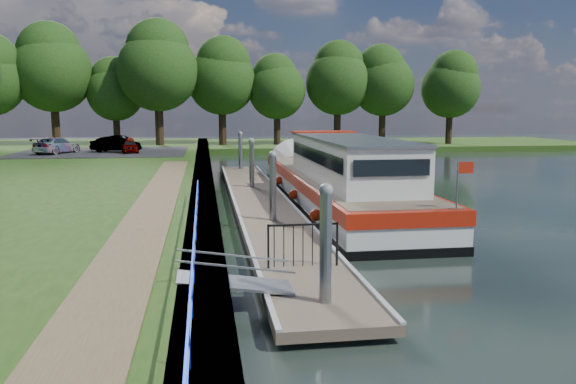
{
  "coord_description": "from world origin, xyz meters",
  "views": [
    {
      "loc": [
        -2.48,
        -11.69,
        4.46
      ],
      "look_at": [
        0.59,
        8.68,
        1.4
      ],
      "focal_mm": 35.0,
      "sensor_mm": 36.0,
      "label": 1
    }
  ],
  "objects": [
    {
      "name": "car_d",
      "position": [
        -10.38,
        41.55,
        1.44
      ],
      "size": [
        2.97,
        4.7,
        1.21
      ],
      "primitive_type": "imported",
      "rotation": [
        0.0,
        0.0,
        -0.24
      ],
      "color": "#999999",
      "rests_on": "carpark"
    },
    {
      "name": "carpark",
      "position": [
        -11.0,
        38.0,
        0.81
      ],
      "size": [
        14.0,
        12.0,
        0.06
      ],
      "primitive_type": "cube",
      "color": "black",
      "rests_on": "riverbank"
    },
    {
      "name": "pontoon",
      "position": [
        0.0,
        13.0,
        0.18
      ],
      "size": [
        2.5,
        30.0,
        0.56
      ],
      "color": "brown",
      "rests_on": "ground"
    },
    {
      "name": "car_a",
      "position": [
        -8.57,
        36.58,
        1.37
      ],
      "size": [
        1.82,
        3.31,
        1.06
      ],
      "primitive_type": "imported",
      "rotation": [
        0.0,
        0.0,
        0.19
      ],
      "color": "#999999",
      "rests_on": "carpark"
    },
    {
      "name": "horizon_trees",
      "position": [
        -1.61,
        48.68,
        7.95
      ],
      "size": [
        54.38,
        10.03,
        12.87
      ],
      "color": "#332316",
      "rests_on": "ground"
    },
    {
      "name": "barge",
      "position": [
        3.6,
        14.31,
        1.09
      ],
      "size": [
        4.36,
        21.15,
        4.78
      ],
      "color": "black",
      "rests_on": "ground"
    },
    {
      "name": "gate_panel",
      "position": [
        -0.0,
        2.2,
        1.15
      ],
      "size": [
        1.85,
        0.05,
        1.15
      ],
      "color": "black",
      "rests_on": "ground"
    },
    {
      "name": "car_b",
      "position": [
        -9.79,
        37.24,
        1.5
      ],
      "size": [
        4.24,
        2.36,
        1.32
      ],
      "primitive_type": "imported",
      "rotation": [
        0.0,
        0.0,
        1.32
      ],
      "color": "#999999",
      "rests_on": "carpark"
    },
    {
      "name": "mooring_piles",
      "position": [
        0.0,
        13.0,
        1.28
      ],
      "size": [
        0.3,
        27.3,
        3.55
      ],
      "color": "gray",
      "rests_on": "ground"
    },
    {
      "name": "ground",
      "position": [
        0.0,
        0.0,
        0.0
      ],
      "size": [
        160.0,
        160.0,
        0.0
      ],
      "primitive_type": "plane",
      "color": "black",
      "rests_on": "ground"
    },
    {
      "name": "blue_fence",
      "position": [
        -2.75,
        3.0,
        1.31
      ],
      "size": [
        0.04,
        18.04,
        0.72
      ],
      "color": "#0C2DBF",
      "rests_on": "riverbank"
    },
    {
      "name": "gangway",
      "position": [
        -1.85,
        0.5,
        0.63
      ],
      "size": [
        2.58,
        1.0,
        0.92
      ],
      "color": "#A5A8AD",
      "rests_on": "ground"
    },
    {
      "name": "far_bank",
      "position": [
        12.0,
        52.0,
        0.3
      ],
      "size": [
        60.0,
        18.0,
        0.6
      ],
      "primitive_type": "cube",
      "color": "#234112",
      "rests_on": "ground"
    },
    {
      "name": "bank_edge",
      "position": [
        -2.55,
        15.0,
        0.39
      ],
      "size": [
        1.1,
        90.0,
        0.78
      ],
      "primitive_type": "cube",
      "color": "#473D2D",
      "rests_on": "ground"
    },
    {
      "name": "footpath",
      "position": [
        -4.4,
        8.0,
        0.8
      ],
      "size": [
        1.6,
        40.0,
        0.05
      ],
      "primitive_type": "cube",
      "color": "brown",
      "rests_on": "riverbank"
    },
    {
      "name": "car_c",
      "position": [
        -14.36,
        36.58,
        1.49
      ],
      "size": [
        3.44,
        4.89,
        1.31
      ],
      "primitive_type": "imported",
      "rotation": [
        0.0,
        0.0,
        2.75
      ],
      "color": "#999999",
      "rests_on": "carpark"
    }
  ]
}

